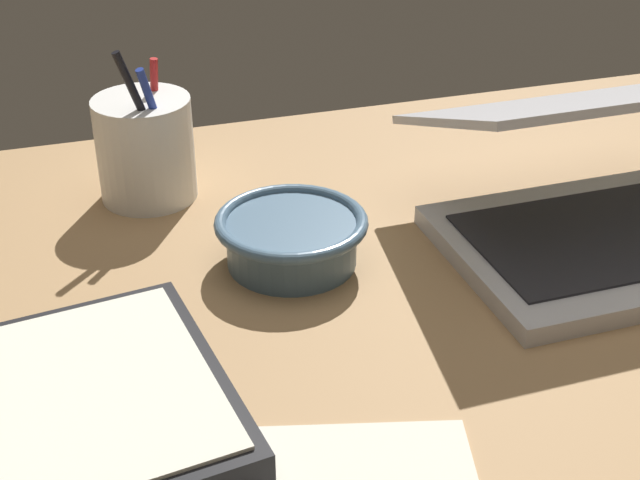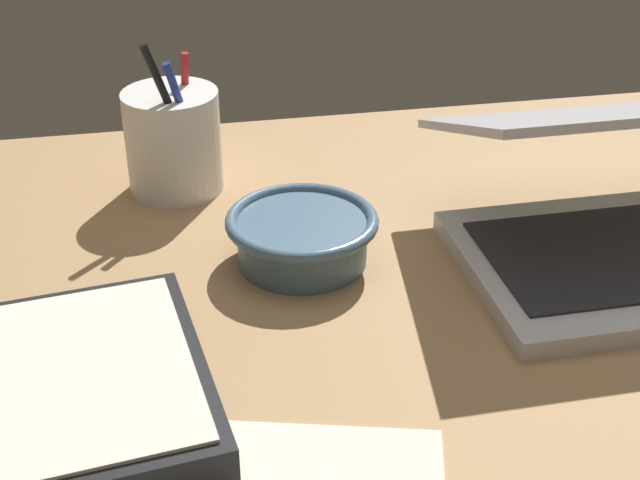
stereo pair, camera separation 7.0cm
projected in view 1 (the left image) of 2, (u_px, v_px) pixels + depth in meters
desk_top at (359, 378)px, 68.09cm from camera, size 140.00×100.00×2.00cm
laptop at (605, 193)px, 82.25cm from camera, size 30.84×28.52×16.02cm
bowl at (292, 237)px, 79.59cm from camera, size 13.74×13.74×4.72cm
pen_cup at (146, 148)px, 89.58cm from camera, size 9.78×9.78×16.61cm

